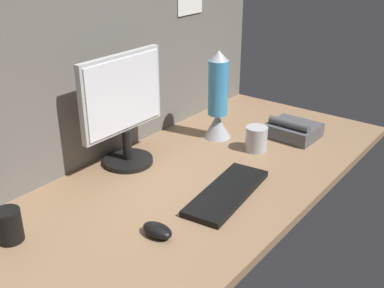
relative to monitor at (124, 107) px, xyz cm
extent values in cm
cube|color=#8C6B4C|center=(1.83, -25.11, -23.14)|extent=(180.00, 80.00, 3.00)
cube|color=slate|center=(1.83, 12.39, 14.75)|extent=(180.00, 5.00, 72.77)
cylinder|color=black|center=(0.00, -0.61, -20.74)|extent=(18.00, 18.00, 1.80)
cylinder|color=black|center=(0.00, -0.61, -14.34)|extent=(3.20, 3.20, 11.00)
cube|color=#B7B7B7|center=(0.00, 0.39, 4.78)|extent=(36.21, 2.40, 27.23)
cube|color=white|center=(0.00, -1.01, 4.78)|extent=(33.81, 0.60, 24.83)
cube|color=black|center=(2.93, -41.91, -20.64)|extent=(38.32, 17.46, 2.00)
ellipsoid|color=black|center=(-26.92, -38.65, -19.94)|extent=(5.71, 9.66, 3.40)
cylinder|color=#B2B2B7|center=(38.03, -31.77, -16.89)|extent=(8.41, 8.41, 9.51)
cylinder|color=black|center=(-52.94, -8.34, -16.95)|extent=(7.19, 7.19, 9.38)
cone|color=#A5A5AD|center=(39.28, -12.71, -16.65)|extent=(10.98, 10.98, 9.98)
cylinder|color=#3F99CC|center=(39.28, -12.71, -0.68)|extent=(7.99, 7.99, 21.96)
cone|color=#A5A5AD|center=(39.28, -12.71, 12.30)|extent=(7.19, 7.19, 3.99)
cube|color=#4C4C51|center=(58.47, -37.38, -18.84)|extent=(17.47, 19.42, 5.60)
cylinder|color=#4C4C51|center=(53.80, -37.38, -14.44)|extent=(3.62, 17.17, 3.20)
camera|label=1|loc=(-105.81, -111.62, 55.24)|focal=43.56mm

